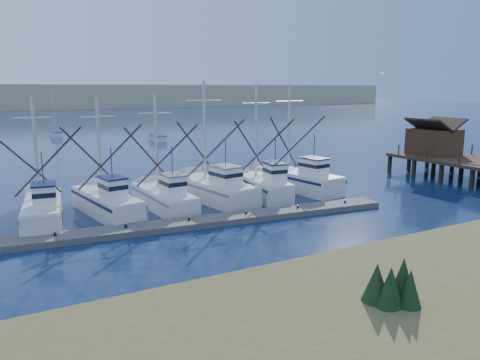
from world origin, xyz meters
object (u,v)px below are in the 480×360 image
timber_pier (464,153)px  sailboat_far (56,134)px  floating_dock (189,223)px  sailboat_near (158,138)px

timber_pier → sailboat_far: bearing=115.2°
floating_dock → timber_pier: bearing=9.0°
floating_dock → sailboat_far: bearing=95.1°
timber_pier → sailboat_far: (-28.87, 61.34, -2.06)m
timber_pier → sailboat_near: sailboat_near is taller
timber_pier → sailboat_far: 67.82m
sailboat_near → sailboat_far: size_ratio=1.00×
floating_dock → sailboat_far: 63.14m
floating_dock → sailboat_near: (14.48, 48.10, 0.30)m
floating_dock → sailboat_far: (0.45, 63.14, 0.31)m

